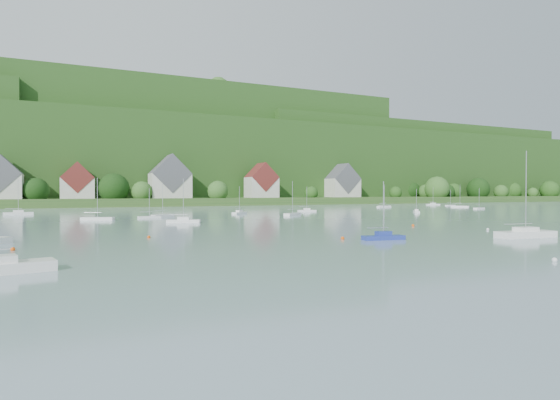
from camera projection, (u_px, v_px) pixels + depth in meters
name	position (u px, v px, depth m)	size (l,w,h in m)	color
far_shore_strip	(153.00, 201.00, 199.16)	(600.00, 60.00, 3.00)	#274F1D
forested_ridge	(133.00, 161.00, 261.20)	(620.00, 181.22, 69.89)	#193D13
village_building_0	(1.00, 181.00, 164.17)	(14.00, 10.40, 16.00)	beige
village_building_1	(77.00, 183.00, 176.47)	(12.00, 9.36, 14.00)	beige
village_building_2	(170.00, 180.00, 190.20)	(16.00, 11.44, 18.00)	beige
village_building_3	(261.00, 183.00, 205.16)	(13.00, 10.40, 15.50)	beige
village_building_4	(343.00, 184.00, 227.65)	(15.00, 10.40, 16.50)	beige
near_sailboat_1	(383.00, 236.00, 53.21)	(5.14, 2.12, 6.73)	#243897
near_sailboat_4	(526.00, 233.00, 55.90)	(7.94, 2.94, 10.48)	white
mooring_buoy_0	(343.00, 239.00, 53.69)	(0.43, 0.43, 0.43)	#FB560C
mooring_buoy_1	(555.00, 261.00, 36.58)	(0.42, 0.42, 0.42)	white
mooring_buoy_2	(413.00, 226.00, 74.02)	(0.45, 0.45, 0.45)	#FB560C
mooring_buoy_3	(149.00, 238.00, 55.30)	(0.39, 0.39, 0.39)	#FB560C
mooring_buoy_4	(488.00, 230.00, 66.59)	(0.40, 0.40, 0.40)	white
mooring_buoy_5	(13.00, 251.00, 43.36)	(0.42, 0.42, 0.42)	#FB560C
far_sailboat_cluster	(247.00, 211.00, 126.39)	(192.72, 69.50, 8.71)	white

